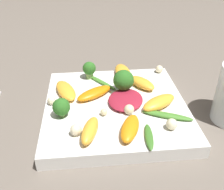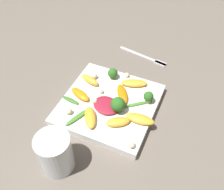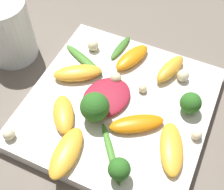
% 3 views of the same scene
% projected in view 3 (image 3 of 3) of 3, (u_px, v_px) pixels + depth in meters
% --- Properties ---
extents(ground_plane, '(2.40, 2.40, 0.00)m').
position_uv_depth(ground_plane, '(118.00, 113.00, 0.48)').
color(ground_plane, '#6B6056').
extents(plate, '(0.26, 0.26, 0.02)m').
position_uv_depth(plate, '(118.00, 108.00, 0.47)').
color(plate, white).
rests_on(plate, ground_plane).
extents(drinking_glass, '(0.08, 0.08, 0.11)m').
position_uv_depth(drinking_glass, '(7.00, 30.00, 0.51)').
color(drinking_glass, white).
rests_on(drinking_glass, ground_plane).
extents(radicchio_leaf_0, '(0.09, 0.08, 0.01)m').
position_uv_depth(radicchio_leaf_0, '(106.00, 98.00, 0.46)').
color(radicchio_leaf_0, maroon).
rests_on(radicchio_leaf_0, plate).
extents(orange_segment_0, '(0.08, 0.06, 0.02)m').
position_uv_depth(orange_segment_0, '(171.00, 148.00, 0.41)').
color(orange_segment_0, '#FCAD33').
rests_on(orange_segment_0, plate).
extents(orange_segment_1, '(0.07, 0.05, 0.02)m').
position_uv_depth(orange_segment_1, '(132.00, 57.00, 0.50)').
color(orange_segment_1, orange).
rests_on(orange_segment_1, plate).
extents(orange_segment_2, '(0.07, 0.08, 0.02)m').
position_uv_depth(orange_segment_2, '(136.00, 124.00, 0.43)').
color(orange_segment_2, orange).
rests_on(orange_segment_2, plate).
extents(orange_segment_3, '(0.07, 0.08, 0.02)m').
position_uv_depth(orange_segment_3, '(78.00, 73.00, 0.48)').
color(orange_segment_3, '#FCAD33').
rests_on(orange_segment_3, plate).
extents(orange_segment_4, '(0.08, 0.04, 0.02)m').
position_uv_depth(orange_segment_4, '(66.00, 153.00, 0.41)').
color(orange_segment_4, '#FCAD33').
rests_on(orange_segment_4, plate).
extents(orange_segment_5, '(0.07, 0.04, 0.02)m').
position_uv_depth(orange_segment_5, '(170.00, 69.00, 0.49)').
color(orange_segment_5, '#FCAD33').
rests_on(orange_segment_5, plate).
extents(orange_segment_6, '(0.07, 0.06, 0.02)m').
position_uv_depth(orange_segment_6, '(63.00, 114.00, 0.44)').
color(orange_segment_6, '#FCAD33').
rests_on(orange_segment_6, plate).
extents(broccoli_floret_0, '(0.03, 0.03, 0.03)m').
position_uv_depth(broccoli_floret_0, '(191.00, 103.00, 0.44)').
color(broccoli_floret_0, '#84AD5B').
rests_on(broccoli_floret_0, plate).
extents(broccoli_floret_1, '(0.03, 0.03, 0.04)m').
position_uv_depth(broccoli_floret_1, '(119.00, 170.00, 0.38)').
color(broccoli_floret_1, '#84AD5B').
rests_on(broccoli_floret_1, plate).
extents(broccoli_floret_2, '(0.04, 0.04, 0.05)m').
position_uv_depth(broccoli_floret_2, '(95.00, 107.00, 0.42)').
color(broccoli_floret_2, '#7A9E51').
rests_on(broccoli_floret_2, plate).
extents(arugula_sprig_0, '(0.08, 0.07, 0.01)m').
position_uv_depth(arugula_sprig_0, '(111.00, 153.00, 0.41)').
color(arugula_sprig_0, '#47842D').
rests_on(arugula_sprig_0, plate).
extents(arugula_sprig_1, '(0.05, 0.09, 0.01)m').
position_uv_depth(arugula_sprig_1, '(84.00, 60.00, 0.51)').
color(arugula_sprig_1, '#47842D').
rests_on(arugula_sprig_1, plate).
extents(arugula_sprig_2, '(0.06, 0.02, 0.01)m').
position_uv_depth(arugula_sprig_2, '(121.00, 48.00, 0.52)').
color(arugula_sprig_2, '#3D7528').
rests_on(arugula_sprig_2, plate).
extents(macadamia_nut_0, '(0.02, 0.02, 0.02)m').
position_uv_depth(macadamia_nut_0, '(93.00, 45.00, 0.52)').
color(macadamia_nut_0, beige).
rests_on(macadamia_nut_0, plate).
extents(macadamia_nut_1, '(0.02, 0.02, 0.02)m').
position_uv_depth(macadamia_nut_1, '(197.00, 135.00, 0.42)').
color(macadamia_nut_1, beige).
rests_on(macadamia_nut_1, plate).
extents(macadamia_nut_2, '(0.02, 0.02, 0.02)m').
position_uv_depth(macadamia_nut_2, '(183.00, 76.00, 0.48)').
color(macadamia_nut_2, beige).
rests_on(macadamia_nut_2, plate).
extents(macadamia_nut_3, '(0.01, 0.01, 0.01)m').
position_uv_depth(macadamia_nut_3, '(143.00, 89.00, 0.47)').
color(macadamia_nut_3, beige).
rests_on(macadamia_nut_3, plate).
extents(macadamia_nut_4, '(0.02, 0.02, 0.02)m').
position_uv_depth(macadamia_nut_4, '(116.00, 78.00, 0.48)').
color(macadamia_nut_4, beige).
rests_on(macadamia_nut_4, plate).
extents(macadamia_nut_5, '(0.02, 0.02, 0.02)m').
position_uv_depth(macadamia_nut_5, '(9.00, 134.00, 0.42)').
color(macadamia_nut_5, beige).
rests_on(macadamia_nut_5, plate).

